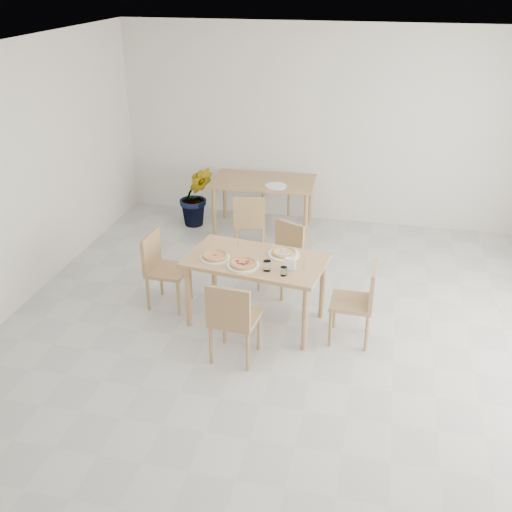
% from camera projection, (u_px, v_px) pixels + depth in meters
% --- Properties ---
extents(main_table, '(1.51, 0.99, 0.75)m').
position_uv_depth(main_table, '(256.00, 266.00, 6.19)').
color(main_table, tan).
rests_on(main_table, ground).
extents(chair_south, '(0.46, 0.46, 0.87)m').
position_uv_depth(chair_south, '(232.00, 317.00, 5.61)').
color(chair_south, '#A98554').
rests_on(chair_south, ground).
extents(chair_north, '(0.54, 0.54, 0.81)m').
position_uv_depth(chair_north, '(284.00, 252.00, 6.93)').
color(chair_north, '#A98554').
rests_on(chair_north, ground).
extents(chair_west, '(0.44, 0.44, 0.85)m').
position_uv_depth(chair_west, '(161.00, 265.00, 6.59)').
color(chair_west, '#A98554').
rests_on(chair_west, ground).
extents(chair_east, '(0.43, 0.43, 0.85)m').
position_uv_depth(chair_east, '(360.00, 298.00, 5.94)').
color(chair_east, '#A98554').
rests_on(chair_east, ground).
extents(plate_margherita, '(0.31, 0.31, 0.02)m').
position_uv_depth(plate_margherita, '(215.00, 258.00, 6.15)').
color(plate_margherita, white).
rests_on(plate_margherita, main_table).
extents(plate_mushroom, '(0.33, 0.33, 0.02)m').
position_uv_depth(plate_mushroom, '(284.00, 254.00, 6.22)').
color(plate_mushroom, white).
rests_on(plate_mushroom, main_table).
extents(plate_pepperoni, '(0.33, 0.33, 0.02)m').
position_uv_depth(plate_pepperoni, '(243.00, 265.00, 6.00)').
color(plate_pepperoni, white).
rests_on(plate_pepperoni, main_table).
extents(pizza_margherita, '(0.27, 0.27, 0.03)m').
position_uv_depth(pizza_margherita, '(215.00, 256.00, 6.14)').
color(pizza_margherita, '#E7B56D').
rests_on(pizza_margherita, plate_margherita).
extents(pizza_mushroom, '(0.29, 0.29, 0.03)m').
position_uv_depth(pizza_mushroom, '(284.00, 252.00, 6.21)').
color(pizza_mushroom, '#E7B56D').
rests_on(pizza_mushroom, plate_mushroom).
extents(pizza_pepperoni, '(0.33, 0.33, 0.03)m').
position_uv_depth(pizza_pepperoni, '(243.00, 263.00, 5.99)').
color(pizza_pepperoni, '#E7B56D').
rests_on(pizza_pepperoni, plate_pepperoni).
extents(tumbler_a, '(0.07, 0.07, 0.09)m').
position_uv_depth(tumbler_a, '(284.00, 271.00, 5.81)').
color(tumbler_a, white).
rests_on(tumbler_a, main_table).
extents(tumbler_b, '(0.08, 0.08, 0.10)m').
position_uv_depth(tumbler_b, '(267.00, 266.00, 5.90)').
color(tumbler_b, white).
rests_on(tumbler_b, main_table).
extents(napkin_holder, '(0.12, 0.06, 0.13)m').
position_uv_depth(napkin_holder, '(290.00, 264.00, 5.90)').
color(napkin_holder, silver).
rests_on(napkin_holder, main_table).
extents(fork_a, '(0.06, 0.19, 0.01)m').
position_uv_depth(fork_a, '(238.00, 243.00, 6.49)').
color(fork_a, silver).
rests_on(fork_a, main_table).
extents(fork_b, '(0.04, 0.18, 0.01)m').
position_uv_depth(fork_b, '(304.00, 267.00, 5.98)').
color(fork_b, silver).
rests_on(fork_b, main_table).
extents(second_table, '(1.46, 0.88, 0.75)m').
position_uv_depth(second_table, '(263.00, 186.00, 8.42)').
color(second_table, '#A98554').
rests_on(second_table, ground).
extents(chair_back_s, '(0.47, 0.47, 0.82)m').
position_uv_depth(chair_back_s, '(250.00, 220.00, 7.79)').
color(chair_back_s, '#A98554').
rests_on(chair_back_s, ground).
extents(chair_back_n, '(0.56, 0.56, 0.92)m').
position_uv_depth(chair_back_n, '(275.00, 176.00, 9.20)').
color(chair_back_n, '#A98554').
rests_on(chair_back_n, ground).
extents(plate_empty, '(0.29, 0.29, 0.02)m').
position_uv_depth(plate_empty, '(276.00, 186.00, 8.13)').
color(plate_empty, white).
rests_on(plate_empty, second_table).
extents(potted_plant, '(0.61, 0.57, 0.90)m').
position_uv_depth(potted_plant, '(196.00, 196.00, 8.67)').
color(potted_plant, '#2D6B20').
rests_on(potted_plant, ground).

